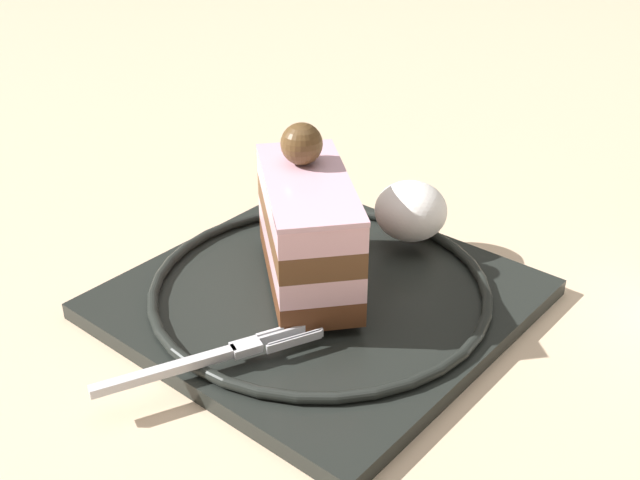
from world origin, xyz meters
TOP-DOWN VIEW (x-y plane):
  - ground_plane at (0.00, 0.00)m, footprint 2.40×2.40m
  - dessert_plate at (-0.02, -0.02)m, footprint 0.25×0.25m
  - cake_slice at (-0.02, -0.03)m, footprint 0.12×0.11m
  - whipped_cream_dollop at (-0.10, -0.00)m, footprint 0.05×0.05m
  - fork at (0.07, -0.03)m, footprint 0.11×0.07m

SIDE VIEW (x-z plane):
  - ground_plane at x=0.00m, z-range 0.00..0.00m
  - dessert_plate at x=-0.02m, z-range 0.00..0.02m
  - fork at x=0.07m, z-range 0.02..0.02m
  - whipped_cream_dollop at x=-0.10m, z-range 0.02..0.06m
  - cake_slice at x=-0.02m, z-range 0.01..0.10m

